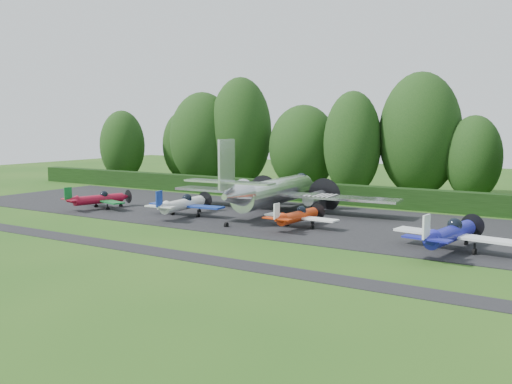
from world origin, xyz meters
The scene contains 18 objects.
ground centered at (0.00, 0.00, 0.00)m, with size 160.00×160.00×0.00m, color #214E15.
apron centered at (0.00, 10.00, 0.00)m, with size 70.00×18.00×0.01m, color black.
taxiway_verge centered at (0.00, -6.00, 0.00)m, with size 70.00×2.00×0.00m, color black.
hedgerow centered at (0.00, 21.00, 0.00)m, with size 90.00×1.60×2.00m, color black.
transport_plane centered at (-2.55, 11.85, 2.03)m, with size 22.68×17.39×7.27m.
light_plane_red centered at (-17.94, 4.93, 1.01)m, with size 6.31×6.63×2.42m.
light_plane_white centered at (-8.13, 5.67, 1.15)m, with size 7.20×7.57×2.77m.
light_plane_orange centered at (3.08, 6.10, 1.00)m, with size 6.26×6.59×2.41m.
light_plane_blue centered at (15.30, 3.79, 1.24)m, with size 7.78×8.18×2.99m.
tree_0 centered at (-30.72, 33.39, 5.02)m, with size 6.14×6.14×10.07m.
tree_2 centered at (-18.49, 31.32, 4.24)m, with size 5.33×5.33×8.51m.
tree_3 centered at (11.20, 30.82, 4.56)m, with size 5.92×5.92×9.15m.
tree_5 centered at (-8.72, 29.78, 5.27)m, with size 8.51×8.51×10.55m.
tree_6 centered at (-37.01, 27.14, 5.06)m, with size 6.45×6.45×10.14m.
tree_8 centered at (-23.15, 28.24, 6.21)m, with size 8.86×8.86×12.44m.
tree_9 centered at (-1.57, 28.08, 5.96)m, with size 6.59×6.59×11.95m.
tree_11 centered at (5.22, 31.29, 7.00)m, with size 9.16×9.16×14.02m.
tree_12 centered at (-18.01, 29.74, 7.13)m, with size 8.15×8.15×14.29m.
Camera 1 is at (23.73, -33.16, 8.23)m, focal length 40.00 mm.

